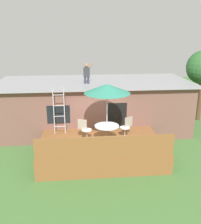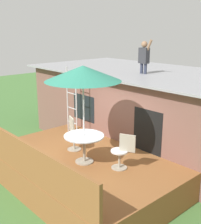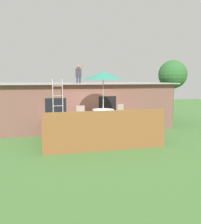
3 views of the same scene
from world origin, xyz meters
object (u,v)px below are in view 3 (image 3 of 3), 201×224
Objects in this scene: patio_table at (103,113)px; backyard_tree at (173,75)px; step_ladder at (58,101)px; patio_chair_left at (83,115)px; patio_umbrella at (103,76)px; person_figure at (79,73)px; patio_chair_right at (119,113)px.

patio_table is 0.24× the size of backyard_tree.
patio_chair_left is (1.14, -0.82, -0.64)m from step_ladder.
step_ladder is (-2.05, 1.16, -1.25)m from patio_umbrella.
step_ladder is at bearing -125.29° from person_figure.
patio_chair_right is at bearing -13.14° from step_ladder.
patio_chair_left is (-0.91, 0.33, -1.89)m from patio_umbrella.
patio_chair_right is at bearing -58.67° from person_figure.
person_figure is (1.38, 1.94, 1.46)m from step_ladder.
person_figure is 3.49m from patio_chair_left.
patio_chair_right is (2.98, -0.70, -0.64)m from step_ladder.
patio_umbrella is 2.76× the size of patio_chair_right.
patio_umbrella is 7.91m from backyard_tree.
backyard_tree is (5.45, 4.20, 1.99)m from patio_chair_right.
patio_table is at bearing -0.00° from patio_chair_right.
patio_chair_right is at bearing 26.40° from patio_table.
patio_table is 0.47× the size of step_ladder.
patio_table is 0.98m from patio_chair_left.
patio_chair_right is at bearing 26.40° from patio_umbrella.
patio_umbrella reaches higher than patio_chair_right.
person_figure is at bearing 102.31° from patio_umbrella.
person_figure reaches higher than patio_table.
patio_chair_left is 0.21× the size of backyard_tree.
backyard_tree is (7.06, 1.56, -0.12)m from person_figure.
patio_umbrella reaches higher than patio_chair_left.
step_ladder is 2.39× the size of patio_chair_left.
step_ladder is at bearing 164.24° from patio_chair_left.
patio_chair_right is (1.61, -2.64, -2.10)m from person_figure.
step_ladder is at bearing 150.58° from patio_umbrella.
person_figure is 3.74m from patio_chair_right.
patio_umbrella is at bearing -29.42° from step_ladder.
person_figure reaches higher than patio_chair_left.
person_figure reaches higher than patio_umbrella.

